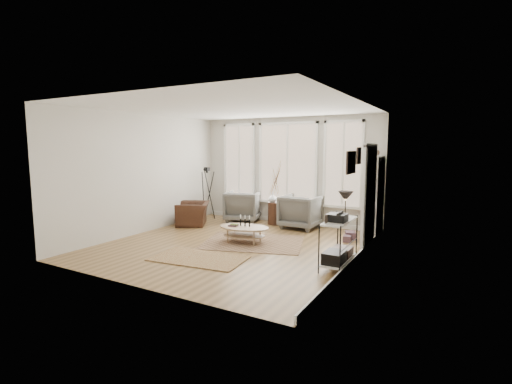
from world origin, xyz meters
The scene contains 17 objects.
room centered at (0.02, 0.03, 1.43)m, with size 5.50×5.54×2.90m.
bay_window centered at (0.00, 2.71, 1.61)m, with size 4.14×0.12×2.24m.
door centered at (2.57, 1.15, 1.12)m, with size 0.09×1.06×2.22m.
bookcase centered at (2.44, 2.23, 0.96)m, with size 0.31×0.85×2.06m.
low_shelf centered at (2.38, -0.30, 0.51)m, with size 0.38×1.08×1.30m.
wall_art centered at (2.58, -0.27, 1.88)m, with size 0.04×0.88×0.44m.
rug_main centered at (0.26, 0.37, 0.01)m, with size 2.14×1.60×0.01m, color brown.
rug_runner centered at (-0.05, -1.17, 0.01)m, with size 1.76×0.98×0.01m, color brown.
coffee_table centered at (0.07, 0.28, 0.28)m, with size 1.21×0.84×0.52m.
armchair_left centered at (-1.17, 2.29, 0.43)m, with size 0.92×0.94×0.86m, color #61605C.
armchair_right centered at (0.60, 2.26, 0.43)m, with size 0.93×0.95×0.87m, color #61605C.
side_table centered at (-0.19, 2.36, 0.82)m, with size 0.40×0.40×1.69m.
vase centered at (-0.25, 2.33, 0.72)m, with size 0.23×0.23×0.24m, color silver.
accent_chair centered at (-2.09, 1.21, 0.31)m, with size 0.82×0.94×0.61m, color #391F14.
tripod_camera centered at (-2.25, 2.06, 0.70)m, with size 0.53×0.53×1.51m.
book_stack_near centered at (2.05, 1.72, 0.09)m, with size 0.22×0.28×0.18m, color brown.
book_stack_far centered at (2.05, 1.46, 0.07)m, with size 0.17×0.21×0.14m, color brown.
Camera 1 is at (4.22, -6.57, 2.12)m, focal length 26.00 mm.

